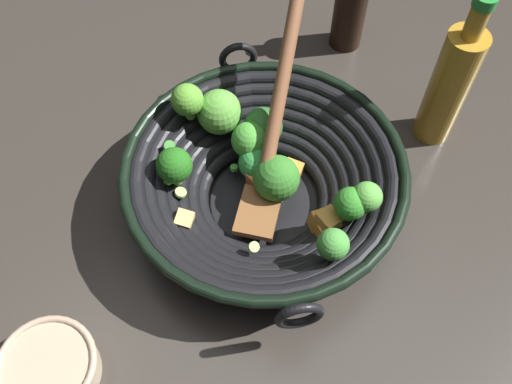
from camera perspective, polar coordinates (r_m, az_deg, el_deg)
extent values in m
plane|color=#332D28|center=(0.75, 0.77, -1.25)|extent=(4.00, 4.00, 0.00)
cylinder|color=black|center=(0.75, 0.78, -1.05)|extent=(0.14, 0.14, 0.01)
torus|color=black|center=(0.73, 0.79, -0.48)|extent=(0.19, 0.19, 0.02)
torus|color=black|center=(0.73, 0.80, -0.10)|extent=(0.21, 0.21, 0.02)
torus|color=black|center=(0.72, 0.81, 0.29)|extent=(0.24, 0.24, 0.02)
torus|color=black|center=(0.71, 0.82, 0.69)|extent=(0.26, 0.26, 0.02)
torus|color=black|center=(0.70, 0.83, 1.09)|extent=(0.29, 0.29, 0.02)
torus|color=black|center=(0.69, 0.83, 1.51)|extent=(0.31, 0.31, 0.02)
torus|color=black|center=(0.69, 0.84, 1.93)|extent=(0.34, 0.34, 0.02)
torus|color=black|center=(0.68, 0.85, 2.37)|extent=(0.35, 0.35, 0.01)
torus|color=black|center=(0.80, -1.82, 13.37)|extent=(0.05, 0.02, 0.05)
torus|color=black|center=(0.60, 4.42, -12.43)|extent=(0.05, 0.02, 0.05)
cylinder|color=#579F37|center=(0.64, 7.56, -6.30)|extent=(0.02, 0.02, 0.02)
sphere|color=#45943A|center=(0.62, 7.82, -5.29)|extent=(0.04, 0.04, 0.04)
cylinder|color=#6EA353|center=(0.75, -0.37, 1.69)|extent=(0.03, 0.03, 0.02)
sphere|color=green|center=(0.72, -0.39, 2.89)|extent=(0.05, 0.05, 0.05)
cylinder|color=#86B049|center=(0.73, 2.12, -0.31)|extent=(0.03, 0.03, 0.02)
sphere|color=#327527|center=(0.70, 2.20, 1.13)|extent=(0.06, 0.06, 0.06)
cylinder|color=#61973C|center=(0.77, -3.61, 6.54)|extent=(0.02, 0.02, 0.02)
sphere|color=#589C3A|center=(0.74, -3.74, 8.10)|extent=(0.06, 0.06, 0.06)
cylinder|color=#8BB255|center=(0.71, -8.04, 1.53)|extent=(0.02, 0.02, 0.02)
sphere|color=#216218|center=(0.69, -8.30, 2.69)|extent=(0.05, 0.05, 0.05)
cylinder|color=#75AE51|center=(0.76, 0.69, 5.21)|extent=(0.03, 0.03, 0.02)
sphere|color=#2B6328|center=(0.74, 0.72, 6.64)|extent=(0.05, 0.05, 0.05)
cylinder|color=#619E41|center=(0.67, 10.88, -1.43)|extent=(0.02, 0.02, 0.02)
sphere|color=#57AA40|center=(0.66, 11.17, -0.50)|extent=(0.04, 0.04, 0.04)
cylinder|color=#76A649|center=(0.74, -6.78, 7.97)|extent=(0.02, 0.02, 0.02)
sphere|color=#589D30|center=(0.72, -6.98, 9.25)|extent=(0.04, 0.04, 0.04)
cylinder|color=#619B36|center=(0.75, -0.29, 3.96)|extent=(0.02, 0.02, 0.02)
sphere|color=green|center=(0.73, -0.30, 5.38)|extent=(0.05, 0.05, 0.05)
cylinder|color=#83B648|center=(0.68, 9.27, -2.31)|extent=(0.02, 0.02, 0.02)
sphere|color=#318427|center=(0.66, 9.58, -1.18)|extent=(0.04, 0.04, 0.04)
cube|color=orange|center=(0.73, 3.66, 2.05)|extent=(0.04, 0.03, 0.03)
cube|color=#C56533|center=(0.72, 0.09, 1.24)|extent=(0.04, 0.04, 0.03)
cube|color=orange|center=(0.69, 6.92, -3.19)|extent=(0.03, 0.03, 0.03)
cube|color=gold|center=(0.68, 7.26, -2.95)|extent=(0.04, 0.03, 0.03)
cube|color=#E9BE66|center=(0.68, -7.27, -2.82)|extent=(0.03, 0.03, 0.03)
cylinder|color=#99D166|center=(0.66, -0.24, -5.60)|extent=(0.02, 0.02, 0.01)
cylinder|color=#56B247|center=(0.71, -8.74, 4.68)|extent=(0.02, 0.02, 0.01)
cylinder|color=#56B247|center=(0.75, -2.24, 2.47)|extent=(0.01, 0.01, 0.01)
cylinder|color=#99D166|center=(0.70, -7.65, -0.06)|extent=(0.02, 0.02, 0.01)
cylinder|color=#56B247|center=(0.69, -8.90, 1.15)|extent=(0.01, 0.01, 0.01)
cube|color=brown|center=(0.70, 0.22, -2.08)|extent=(0.08, 0.09, 0.01)
cylinder|color=brown|center=(0.70, 2.84, 12.02)|extent=(0.14, 0.21, 0.18)
cylinder|color=black|center=(0.91, 9.46, 17.55)|extent=(0.05, 0.05, 0.12)
cylinder|color=#AD7F23|center=(0.79, 18.89, 9.89)|extent=(0.05, 0.05, 0.18)
cylinder|color=#AD7F23|center=(0.72, 21.45, 15.79)|extent=(0.02, 0.02, 0.04)
cylinder|color=#238433|center=(0.70, 22.23, 17.53)|extent=(0.03, 0.03, 0.01)
cylinder|color=tan|center=(0.68, -20.07, -16.59)|extent=(0.10, 0.10, 0.04)
torus|color=tan|center=(0.66, -20.59, -16.11)|extent=(0.11, 0.11, 0.01)
cylinder|color=#99D166|center=(0.67, -18.02, -16.82)|extent=(0.01, 0.01, 0.01)
cylinder|color=#6BC651|center=(0.69, -20.85, -14.89)|extent=(0.02, 0.02, 0.01)
cylinder|color=#6BC651|center=(0.69, -21.98, -15.87)|extent=(0.02, 0.02, 0.01)
cylinder|color=#6BC651|center=(0.67, -18.61, -17.76)|extent=(0.02, 0.02, 0.01)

